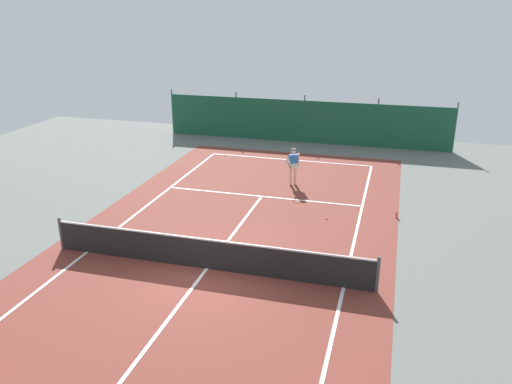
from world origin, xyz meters
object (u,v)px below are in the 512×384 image
Objects in this scene: tennis_net at (206,254)px; tennis_ball_near_player at (225,155)px; tennis_ball_midcourt at (327,218)px; parked_car at (324,120)px; tennis_player at (293,164)px; water_bottle at (397,215)px.

tennis_net reaches higher than tennis_ball_near_player.
tennis_ball_midcourt is 13.45m from parked_car.
tennis_net is at bearing -91.97° from parked_car.
tennis_net is 8.27m from tennis_player.
water_bottle is (8.87, -6.15, 0.09)m from tennis_ball_near_player.
tennis_ball_midcourt is 0.28× the size of water_bottle.
parked_car is (0.81, 18.01, 0.33)m from tennis_net.
tennis_net is at bearing -73.70° from tennis_ball_near_player.
tennis_ball_near_player is at bearing 106.30° from tennis_net.
tennis_player is at bearing -39.08° from tennis_ball_near_player.
parked_car is at bearing 87.44° from tennis_net.
parked_car is at bearing 99.14° from tennis_ball_midcourt.
tennis_net reaches higher than tennis_ball_midcourt.
water_bottle reaches higher than tennis_ball_near_player.
tennis_player is 5.70m from tennis_ball_near_player.
tennis_net reaches higher than water_bottle.
water_bottle is (2.49, 0.84, 0.09)m from tennis_ball_midcourt.
parked_car is at bearing -116.82° from tennis_player.
tennis_net is 153.33× the size of tennis_ball_near_player.
tennis_ball_near_player is 10.79m from water_bottle.
tennis_player is 24.85× the size of tennis_ball_near_player.
water_bottle is (4.50, -2.61, -0.84)m from tennis_player.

